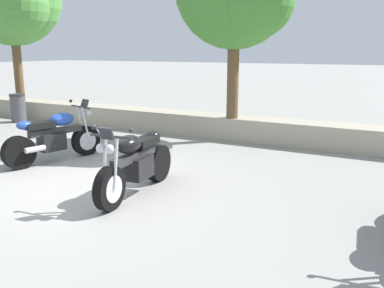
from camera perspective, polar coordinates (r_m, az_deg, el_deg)
ground_plane at (r=6.97m, az=-15.73°, el=-5.87°), size 120.00×120.00×0.00m
stone_wall at (r=10.75m, az=2.10°, el=2.67°), size 36.00×0.80×0.55m
motorcycle_blue_near_left at (r=8.61m, az=-18.34°, el=0.87°), size 0.84×2.03×1.18m
motorcycle_black_centre at (r=6.36m, az=-7.87°, el=-2.71°), size 0.67×2.07×1.18m
trash_bin at (r=13.80m, az=-22.83°, el=4.61°), size 0.46×0.46×0.86m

